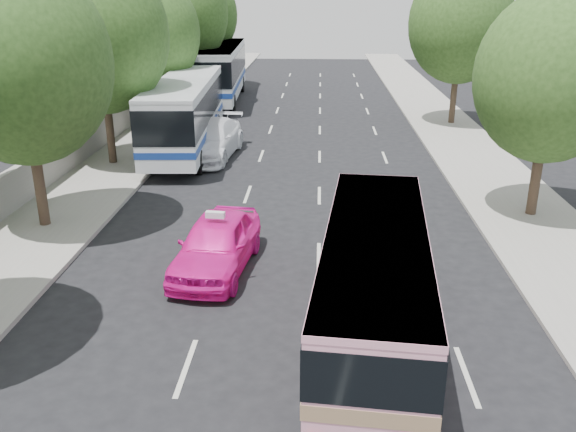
# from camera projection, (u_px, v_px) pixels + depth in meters

# --- Properties ---
(ground) EXTENTS (120.00, 120.00, 0.00)m
(ground) POSITION_uv_depth(u_px,v_px,m) (278.00, 323.00, 15.17)
(ground) COLOR black
(ground) RESTS_ON ground
(sidewalk_left) EXTENTS (4.00, 90.00, 0.15)m
(sidewalk_left) POSITION_uv_depth(u_px,v_px,m) (151.00, 135.00, 34.24)
(sidewalk_left) COLOR #9E998E
(sidewalk_left) RESTS_ON ground
(sidewalk_right) EXTENTS (4.00, 90.00, 0.12)m
(sidewalk_right) POSITION_uv_depth(u_px,v_px,m) (456.00, 138.00, 33.44)
(sidewalk_right) COLOR #9E998E
(sidewalk_right) RESTS_ON ground
(low_wall) EXTENTS (0.30, 90.00, 1.50)m
(low_wall) POSITION_uv_depth(u_px,v_px,m) (118.00, 120.00, 34.04)
(low_wall) COLOR #9E998E
(low_wall) RESTS_ON sidewalk_left
(tree_left_b) EXTENTS (5.70, 5.70, 8.88)m
(tree_left_b) POSITION_uv_depth(u_px,v_px,m) (22.00, 56.00, 19.08)
(tree_left_b) COLOR #38281E
(tree_left_b) RESTS_ON ground
(tree_left_c) EXTENTS (6.00, 6.00, 9.35)m
(tree_left_c) POSITION_uv_depth(u_px,v_px,m) (101.00, 29.00, 26.46)
(tree_left_c) COLOR #38281E
(tree_left_c) RESTS_ON ground
(tree_left_d) EXTENTS (5.52, 5.52, 8.60)m
(tree_left_d) POSITION_uv_depth(u_px,v_px,m) (152.00, 29.00, 34.11)
(tree_left_d) COLOR #38281E
(tree_left_d) RESTS_ON ground
(tree_left_e) EXTENTS (6.30, 6.30, 9.82)m
(tree_left_e) POSITION_uv_depth(u_px,v_px,m) (183.00, 10.00, 41.30)
(tree_left_e) COLOR #38281E
(tree_left_e) RESTS_ON ground
(tree_left_f) EXTENTS (5.88, 5.88, 9.16)m
(tree_left_f) POSITION_uv_depth(u_px,v_px,m) (202.00, 12.00, 48.94)
(tree_left_f) COLOR #38281E
(tree_left_f) RESTS_ON ground
(tree_right_near) EXTENTS (5.10, 5.10, 7.95)m
(tree_right_near) POSITION_uv_depth(u_px,v_px,m) (555.00, 71.00, 20.35)
(tree_right_near) COLOR #38281E
(tree_right_near) RESTS_ON ground
(tree_right_far) EXTENTS (6.00, 6.00, 9.35)m
(tree_right_far) POSITION_uv_depth(u_px,v_px,m) (462.00, 19.00, 34.97)
(tree_right_far) COLOR #38281E
(tree_right_far) RESTS_ON ground
(pink_bus) EXTENTS (3.08, 9.01, 2.82)m
(pink_bus) POSITION_uv_depth(u_px,v_px,m) (374.00, 276.00, 13.67)
(pink_bus) COLOR #F79FBB
(pink_bus) RESTS_ON ground
(pink_taxi) EXTENTS (2.46, 4.98, 1.63)m
(pink_taxi) POSITION_uv_depth(u_px,v_px,m) (217.00, 244.00, 17.78)
(pink_taxi) COLOR #F7159F
(pink_taxi) RESTS_ON ground
(white_pickup) EXTENTS (2.99, 6.26, 1.76)m
(white_pickup) POSITION_uv_depth(u_px,v_px,m) (210.00, 140.00, 29.71)
(white_pickup) COLOR white
(white_pickup) RESTS_ON ground
(tour_coach_front) EXTENTS (3.28, 12.08, 3.57)m
(tour_coach_front) POSITION_uv_depth(u_px,v_px,m) (185.00, 109.00, 30.42)
(tour_coach_front) COLOR white
(tour_coach_front) RESTS_ON ground
(tour_coach_rear) EXTENTS (3.57, 13.37, 3.96)m
(tour_coach_rear) POSITION_uv_depth(u_px,v_px,m) (220.00, 68.00, 44.04)
(tour_coach_rear) COLOR silver
(tour_coach_rear) RESTS_ON ground
(taxi_roof_sign) EXTENTS (0.57, 0.24, 0.18)m
(taxi_roof_sign) POSITION_uv_depth(u_px,v_px,m) (215.00, 215.00, 17.46)
(taxi_roof_sign) COLOR silver
(taxi_roof_sign) RESTS_ON pink_taxi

